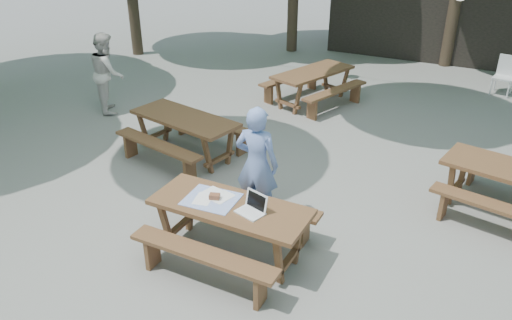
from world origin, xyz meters
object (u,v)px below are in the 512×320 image
object	(u,v)px
main_picnic_table	(231,229)
plastic_chair	(502,83)
second_person	(107,73)
picnic_table_nw	(186,136)
woman	(257,164)

from	to	relation	value
main_picnic_table	plastic_chair	xyz separation A→B (m)	(2.68, 8.33, -0.13)
second_person	picnic_table_nw	bearing A→B (deg)	-155.94
plastic_chair	second_person	bearing A→B (deg)	-136.78
woman	second_person	world-z (taller)	same
picnic_table_nw	plastic_chair	distance (m)	7.86
picnic_table_nw	plastic_chair	bearing A→B (deg)	63.65
second_person	main_picnic_table	bearing A→B (deg)	-167.41
main_picnic_table	picnic_table_nw	distance (m)	3.02
picnic_table_nw	second_person	size ratio (longest dim) A/B	1.28
picnic_table_nw	plastic_chair	size ratio (longest dim) A/B	2.42
main_picnic_table	woman	size ratio (longest dim) A/B	1.18
second_person	plastic_chair	xyz separation A→B (m)	(7.55, 5.10, -0.59)
second_person	plastic_chair	distance (m)	9.13
plastic_chair	picnic_table_nw	bearing A→B (deg)	-118.61
main_picnic_table	woman	world-z (taller)	woman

